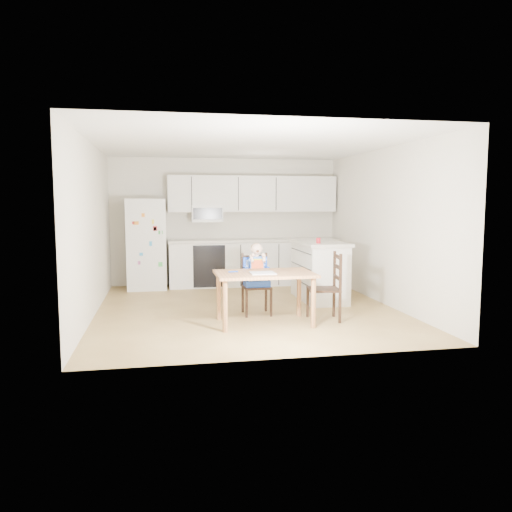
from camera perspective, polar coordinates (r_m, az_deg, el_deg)
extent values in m
cube|color=olive|center=(7.75, -1.08, -6.09)|extent=(4.50, 5.00, 0.01)
cube|color=beige|center=(10.05, -3.50, 3.95)|extent=(4.50, 0.02, 2.50)
cube|color=beige|center=(7.54, -18.24, 2.89)|extent=(0.02, 5.00, 2.50)
cube|color=beige|center=(8.26, 14.50, 3.27)|extent=(0.02, 5.00, 2.50)
cube|color=white|center=(7.62, -1.12, 12.66)|extent=(4.50, 5.00, 0.01)
cube|color=silver|center=(9.65, -12.39, 1.34)|extent=(0.72, 0.70, 1.70)
cube|color=silver|center=(9.90, -0.21, -0.84)|extent=(3.34, 0.60, 0.86)
cube|color=beige|center=(9.85, -0.20, 1.81)|extent=(3.37, 0.62, 0.05)
cube|color=black|center=(9.47, -5.34, -1.19)|extent=(0.60, 0.02, 0.80)
cube|color=silver|center=(9.96, -0.35, 7.10)|extent=(3.34, 0.34, 0.70)
cube|color=silver|center=(9.80, -5.63, 4.87)|extent=(0.60, 0.38, 0.33)
cube|color=silver|center=(8.44, 7.24, -1.85)|extent=(0.64, 1.28, 0.94)
cube|color=beige|center=(8.38, 7.28, 1.50)|extent=(0.70, 1.34, 0.05)
cylinder|color=red|center=(7.97, 7.14, 1.77)|extent=(0.07, 0.07, 0.09)
cube|color=brown|center=(6.70, 0.98, -2.04)|extent=(1.31, 0.84, 0.04)
cylinder|color=brown|center=(6.33, -3.55, -5.77)|extent=(0.07, 0.07, 0.66)
cylinder|color=brown|center=(7.00, -4.27, -4.61)|extent=(0.07, 0.07, 0.66)
cylinder|color=brown|center=(6.57, 6.58, -5.35)|extent=(0.07, 0.07, 0.66)
cylinder|color=brown|center=(7.23, 4.94, -4.28)|extent=(0.07, 0.07, 0.66)
cube|color=#A7A7AC|center=(6.60, 0.75, -1.95)|extent=(0.32, 0.28, 0.01)
cylinder|color=#153EBB|center=(6.72, -2.70, -1.80)|extent=(0.12, 0.06, 0.02)
cube|color=black|center=(7.29, 0.07, -3.56)|extent=(0.39, 0.39, 0.03)
cube|color=black|center=(7.13, -1.08, -5.51)|extent=(0.03, 0.03, 0.39)
cube|color=black|center=(7.48, -1.53, -4.96)|extent=(0.03, 0.03, 0.39)
cube|color=black|center=(7.20, 1.73, -5.40)|extent=(0.03, 0.03, 0.39)
cube|color=black|center=(7.54, 1.15, -4.87)|extent=(0.03, 0.03, 0.39)
cube|color=black|center=(7.43, -0.19, -1.44)|extent=(0.39, 0.03, 0.47)
cube|color=#153EBB|center=(7.28, 0.07, -3.08)|extent=(0.36, 0.32, 0.09)
cube|color=#153EBB|center=(7.38, -0.12, -1.34)|extent=(0.36, 0.06, 0.32)
cube|color=#5683D1|center=(7.26, 0.09, -2.68)|extent=(0.28, 0.24, 0.01)
cube|color=#2D44AC|center=(7.26, 0.05, -0.99)|extent=(0.21, 0.13, 0.24)
cube|color=red|center=(7.20, 0.14, -1.13)|extent=(0.18, 0.01, 0.19)
sphere|color=beige|center=(7.22, 0.07, 0.81)|extent=(0.16, 0.16, 0.16)
ellipsoid|color=olive|center=(7.22, 0.07, 0.94)|extent=(0.16, 0.15, 0.13)
cube|color=black|center=(7.01, 7.73, -3.79)|extent=(0.47, 0.47, 0.03)
cube|color=black|center=(7.20, 5.92, -5.32)|extent=(0.04, 0.04, 0.42)
cube|color=black|center=(7.27, 8.89, -5.25)|extent=(0.04, 0.04, 0.42)
cube|color=black|center=(6.83, 6.44, -5.95)|extent=(0.04, 0.04, 0.42)
cube|color=black|center=(6.91, 9.56, -5.87)|extent=(0.04, 0.04, 0.42)
cube|color=black|center=(7.00, 9.29, -1.62)|extent=(0.09, 0.42, 0.50)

